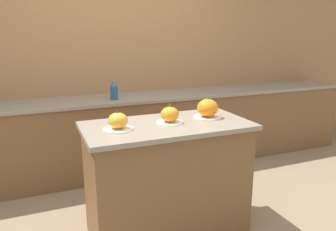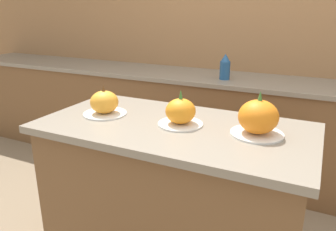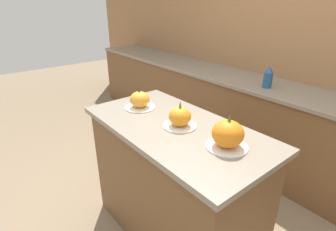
% 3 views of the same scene
% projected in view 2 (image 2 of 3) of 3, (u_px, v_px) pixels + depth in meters
% --- Properties ---
extents(wall_back, '(8.00, 0.06, 2.50)m').
position_uv_depth(wall_back, '(254.00, 30.00, 2.82)').
color(wall_back, '#9E7047').
rests_on(wall_back, ground_plane).
extents(kitchen_island, '(1.27, 0.65, 0.91)m').
position_uv_depth(kitchen_island, '(173.00, 208.00, 1.67)').
color(kitchen_island, brown).
rests_on(kitchen_island, ground_plane).
extents(back_counter, '(6.00, 0.60, 0.88)m').
position_uv_depth(back_counter, '(238.00, 129.00, 2.80)').
color(back_counter, brown).
rests_on(back_counter, ground_plane).
extents(pumpkin_cake_left, '(0.22, 0.22, 0.15)m').
position_uv_depth(pumpkin_cake_left, '(104.00, 104.00, 1.66)').
color(pumpkin_cake_left, white).
rests_on(pumpkin_cake_left, kitchen_island).
extents(pumpkin_cake_center, '(0.21, 0.21, 0.17)m').
position_uv_depth(pumpkin_cake_center, '(181.00, 113.00, 1.51)').
color(pumpkin_cake_center, white).
rests_on(pumpkin_cake_center, kitchen_island).
extents(pumpkin_cake_right, '(0.23, 0.23, 0.19)m').
position_uv_depth(pumpkin_cake_right, '(258.00, 118.00, 1.38)').
color(pumpkin_cake_right, white).
rests_on(pumpkin_cake_right, kitchen_island).
extents(bottle_tall, '(0.08, 0.08, 0.20)m').
position_uv_depth(bottle_tall, '(225.00, 67.00, 2.60)').
color(bottle_tall, '#235184').
rests_on(bottle_tall, back_counter).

